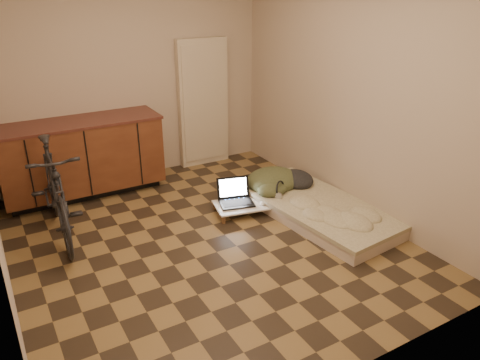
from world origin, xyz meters
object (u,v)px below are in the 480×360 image
bicycle (55,186)px  laptop (235,198)px  lap_desk (243,205)px  futon (317,208)px

bicycle → laptop: bicycle is taller
laptop → bicycle: bearing=-178.0°
bicycle → lap_desk: 1.95m
futon → lap_desk: (-0.66, 0.46, 0.01)m
bicycle → futon: 2.72m
futon → laptop: (-0.72, 0.55, 0.07)m
bicycle → lap_desk: bicycle is taller
bicycle → laptop: bearing=-10.2°
lap_desk → bicycle: bearing=176.3°
bicycle → futon: bicycle is taller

